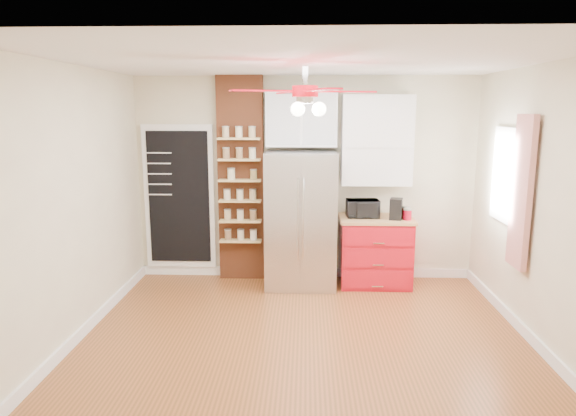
{
  "coord_description": "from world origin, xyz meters",
  "views": [
    {
      "loc": [
        0.01,
        -4.81,
        2.27
      ],
      "look_at": [
        -0.19,
        0.9,
        1.17
      ],
      "focal_mm": 32.0,
      "sensor_mm": 36.0,
      "label": 1
    }
  ],
  "objects_px": {
    "red_cabinet": "(375,251)",
    "pantry_jar_oats": "(231,174)",
    "fridge": "(301,220)",
    "ceiling_fan": "(305,92)",
    "coffee_maker": "(396,209)",
    "canister_left": "(407,215)",
    "toaster_oven": "(362,209)"
  },
  "relations": [
    {
      "from": "ceiling_fan",
      "to": "canister_left",
      "type": "xyz_separation_m",
      "value": [
        1.29,
        1.54,
        -1.46
      ]
    },
    {
      "from": "ceiling_fan",
      "to": "coffee_maker",
      "type": "relative_size",
      "value": 5.24
    },
    {
      "from": "red_cabinet",
      "to": "canister_left",
      "type": "bearing_deg",
      "value": -20.23
    },
    {
      "from": "ceiling_fan",
      "to": "pantry_jar_oats",
      "type": "relative_size",
      "value": 10.27
    },
    {
      "from": "fridge",
      "to": "coffee_maker",
      "type": "xyz_separation_m",
      "value": [
        1.2,
        -0.06,
        0.16
      ]
    },
    {
      "from": "coffee_maker",
      "to": "pantry_jar_oats",
      "type": "relative_size",
      "value": 1.96
    },
    {
      "from": "ceiling_fan",
      "to": "coffee_maker",
      "type": "distance_m",
      "value": 2.39
    },
    {
      "from": "canister_left",
      "to": "pantry_jar_oats",
      "type": "bearing_deg",
      "value": 174.74
    },
    {
      "from": "ceiling_fan",
      "to": "pantry_jar_oats",
      "type": "xyz_separation_m",
      "value": [
        -0.96,
        1.75,
        -0.98
      ]
    },
    {
      "from": "fridge",
      "to": "toaster_oven",
      "type": "bearing_deg",
      "value": 4.45
    },
    {
      "from": "toaster_oven",
      "to": "pantry_jar_oats",
      "type": "relative_size",
      "value": 3.0
    },
    {
      "from": "coffee_maker",
      "to": "canister_left",
      "type": "xyz_separation_m",
      "value": [
        0.14,
        -0.03,
        -0.07
      ]
    },
    {
      "from": "fridge",
      "to": "toaster_oven",
      "type": "relative_size",
      "value": 4.28
    },
    {
      "from": "ceiling_fan",
      "to": "canister_left",
      "type": "height_order",
      "value": "ceiling_fan"
    },
    {
      "from": "toaster_oven",
      "to": "coffee_maker",
      "type": "xyz_separation_m",
      "value": [
        0.41,
        -0.12,
        0.02
      ]
    },
    {
      "from": "ceiling_fan",
      "to": "coffee_maker",
      "type": "height_order",
      "value": "ceiling_fan"
    },
    {
      "from": "coffee_maker",
      "to": "canister_left",
      "type": "distance_m",
      "value": 0.16
    },
    {
      "from": "coffee_maker",
      "to": "fridge",
      "type": "bearing_deg",
      "value": -167.9
    },
    {
      "from": "fridge",
      "to": "toaster_oven",
      "type": "xyz_separation_m",
      "value": [
        0.79,
        0.06,
        0.14
      ]
    },
    {
      "from": "red_cabinet",
      "to": "coffee_maker",
      "type": "height_order",
      "value": "coffee_maker"
    },
    {
      "from": "red_cabinet",
      "to": "pantry_jar_oats",
      "type": "height_order",
      "value": "pantry_jar_oats"
    },
    {
      "from": "ceiling_fan",
      "to": "coffee_maker",
      "type": "xyz_separation_m",
      "value": [
        1.15,
        1.57,
        -1.39
      ]
    },
    {
      "from": "red_cabinet",
      "to": "ceiling_fan",
      "type": "xyz_separation_m",
      "value": [
        -0.92,
        -1.68,
        1.97
      ]
    },
    {
      "from": "red_cabinet",
      "to": "toaster_oven",
      "type": "distance_m",
      "value": 0.59
    },
    {
      "from": "fridge",
      "to": "pantry_jar_oats",
      "type": "xyz_separation_m",
      "value": [
        -0.91,
        0.12,
        0.57
      ]
    },
    {
      "from": "ceiling_fan",
      "to": "canister_left",
      "type": "relative_size",
      "value": 11.19
    },
    {
      "from": "fridge",
      "to": "ceiling_fan",
      "type": "xyz_separation_m",
      "value": [
        0.05,
        -1.63,
        1.55
      ]
    },
    {
      "from": "fridge",
      "to": "pantry_jar_oats",
      "type": "height_order",
      "value": "fridge"
    },
    {
      "from": "ceiling_fan",
      "to": "canister_left",
      "type": "bearing_deg",
      "value": 50.12
    },
    {
      "from": "fridge",
      "to": "pantry_jar_oats",
      "type": "relative_size",
      "value": 12.84
    },
    {
      "from": "fridge",
      "to": "red_cabinet",
      "type": "height_order",
      "value": "fridge"
    },
    {
      "from": "red_cabinet",
      "to": "pantry_jar_oats",
      "type": "relative_size",
      "value": 6.9
    }
  ]
}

